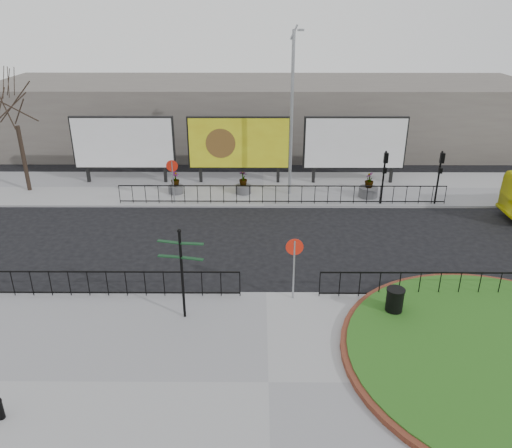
{
  "coord_description": "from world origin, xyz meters",
  "views": [
    {
      "loc": [
        -0.3,
        -16.51,
        10.3
      ],
      "look_at": [
        -0.41,
        2.42,
        1.93
      ],
      "focal_mm": 35.0,
      "sensor_mm": 36.0,
      "label": 1
    }
  ],
  "objects_px": {
    "litter_bin": "(394,302)",
    "planter_b": "(243,186)",
    "lamp_post": "(292,113)",
    "planter_c": "(368,189)",
    "billboard_mid": "(239,143)",
    "fingerpost_sign": "(181,265)",
    "planter_a": "(176,185)"
  },
  "relations": [
    {
      "from": "litter_bin",
      "to": "planter_c",
      "type": "height_order",
      "value": "planter_c"
    },
    {
      "from": "lamp_post",
      "to": "planter_c",
      "type": "bearing_deg",
      "value": -6.68
    },
    {
      "from": "lamp_post",
      "to": "litter_bin",
      "type": "bearing_deg",
      "value": -76.57
    },
    {
      "from": "planter_a",
      "to": "fingerpost_sign",
      "type": "bearing_deg",
      "value": -79.92
    },
    {
      "from": "litter_bin",
      "to": "planter_b",
      "type": "distance_m",
      "value": 13.76
    },
    {
      "from": "lamp_post",
      "to": "planter_c",
      "type": "distance_m",
      "value": 6.2
    },
    {
      "from": "planter_a",
      "to": "planter_c",
      "type": "xyz_separation_m",
      "value": [
        11.16,
        -0.53,
        0.0
      ]
    },
    {
      "from": "billboard_mid",
      "to": "planter_a",
      "type": "xyz_separation_m",
      "value": [
        -3.66,
        -1.97,
        -2.01
      ]
    },
    {
      "from": "billboard_mid",
      "to": "planter_b",
      "type": "height_order",
      "value": "billboard_mid"
    },
    {
      "from": "planter_a",
      "to": "billboard_mid",
      "type": "bearing_deg",
      "value": 28.3
    },
    {
      "from": "lamp_post",
      "to": "planter_a",
      "type": "height_order",
      "value": "lamp_post"
    },
    {
      "from": "litter_bin",
      "to": "planter_c",
      "type": "bearing_deg",
      "value": 82.88
    },
    {
      "from": "lamp_post",
      "to": "planter_a",
      "type": "bearing_deg",
      "value": 180.0
    },
    {
      "from": "fingerpost_sign",
      "to": "planter_b",
      "type": "height_order",
      "value": "fingerpost_sign"
    },
    {
      "from": "billboard_mid",
      "to": "planter_a",
      "type": "bearing_deg",
      "value": -151.7
    },
    {
      "from": "lamp_post",
      "to": "fingerpost_sign",
      "type": "xyz_separation_m",
      "value": [
        -4.42,
        -12.63,
        -2.64
      ]
    },
    {
      "from": "billboard_mid",
      "to": "planter_b",
      "type": "distance_m",
      "value": 2.83
    },
    {
      "from": "billboard_mid",
      "to": "planter_a",
      "type": "distance_m",
      "value": 4.62
    },
    {
      "from": "litter_bin",
      "to": "planter_b",
      "type": "height_order",
      "value": "planter_b"
    },
    {
      "from": "planter_a",
      "to": "lamp_post",
      "type": "bearing_deg",
      "value": 0.0
    },
    {
      "from": "litter_bin",
      "to": "planter_b",
      "type": "relative_size",
      "value": 0.8
    },
    {
      "from": "lamp_post",
      "to": "fingerpost_sign",
      "type": "distance_m",
      "value": 13.64
    },
    {
      "from": "planter_a",
      "to": "planter_c",
      "type": "distance_m",
      "value": 11.17
    },
    {
      "from": "fingerpost_sign",
      "to": "planter_a",
      "type": "height_order",
      "value": "fingerpost_sign"
    },
    {
      "from": "fingerpost_sign",
      "to": "planter_a",
      "type": "bearing_deg",
      "value": 113.84
    },
    {
      "from": "lamp_post",
      "to": "planter_a",
      "type": "distance_m",
      "value": 7.9
    },
    {
      "from": "fingerpost_sign",
      "to": "litter_bin",
      "type": "height_order",
      "value": "fingerpost_sign"
    },
    {
      "from": "lamp_post",
      "to": "litter_bin",
      "type": "distance_m",
      "value": 13.54
    },
    {
      "from": "fingerpost_sign",
      "to": "planter_c",
      "type": "height_order",
      "value": "fingerpost_sign"
    },
    {
      "from": "billboard_mid",
      "to": "planter_c",
      "type": "xyz_separation_m",
      "value": [
        7.5,
        -2.5,
        -2.01
      ]
    },
    {
      "from": "litter_bin",
      "to": "planter_b",
      "type": "xyz_separation_m",
      "value": [
        -5.7,
        12.53,
        -0.08
      ]
    },
    {
      "from": "billboard_mid",
      "to": "litter_bin",
      "type": "xyz_separation_m",
      "value": [
        6.0,
        -14.5,
        -1.93
      ]
    }
  ]
}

